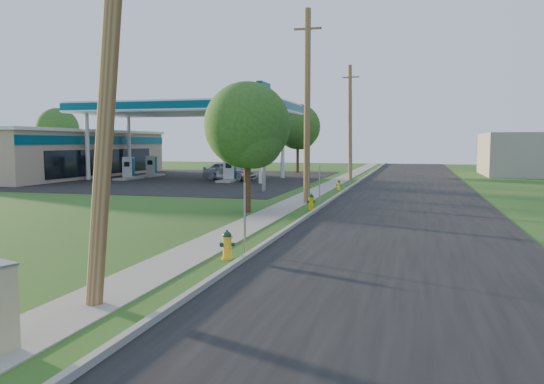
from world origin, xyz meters
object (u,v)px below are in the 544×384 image
object	(u,v)px
fuel_pump_se	(245,170)
tree_back	(58,130)
utility_pole_far	(350,122)
price_pylon	(264,105)
tree_lot	(298,128)
hydrant_mid	(311,202)
tree_verge	(249,129)
hydrant_far	(339,185)
utility_pole_mid	(307,106)
fuel_pump_ne	(230,173)
utility_pole_near	(110,49)
car_silver	(229,171)
hydrant_near	(227,245)
fuel_pump_nw	(129,171)
fuel_pump_sw	(152,169)

from	to	relation	value
fuel_pump_se	tree_back	distance (m)	24.91
utility_pole_far	price_pylon	xyz separation A→B (m)	(-3.90, -12.50, 0.63)
tree_lot	utility_pole_far	bearing A→B (deg)	-53.99
tree_back	hydrant_mid	xyz separation A→B (m)	(33.40, -26.23, -4.06)
tree_verge	hydrant_far	distance (m)	12.88
utility_pole_mid	fuel_pump_ne	bearing A→B (deg)	124.40
utility_pole_near	tree_back	bearing A→B (deg)	128.15
tree_back	price_pylon	bearing A→B (deg)	-32.13
fuel_pump_ne	car_silver	distance (m)	1.35
tree_lot	hydrant_far	bearing A→B (deg)	-69.95
utility_pole_mid	hydrant_near	size ratio (longest dim) A/B	12.28
utility_pole_near	hydrant_mid	world-z (taller)	utility_pole_near
utility_pole_far	fuel_pump_nw	world-z (taller)	utility_pole_far
fuel_pump_nw	tree_verge	xyz separation A→B (m)	(16.18, -17.38, 3.00)
fuel_pump_sw	tree_verge	distance (m)	26.98
tree_verge	tree_lot	size ratio (longest dim) A/B	0.82
tree_verge	car_silver	bearing A→B (deg)	112.38
fuel_pump_sw	fuel_pump_nw	bearing A→B (deg)	-90.00
fuel_pump_sw	hydrant_near	bearing A→B (deg)	-58.81
car_silver	price_pylon	bearing A→B (deg)	-130.82
hydrant_far	price_pylon	bearing A→B (deg)	-152.39
utility_pole_near	tree_back	size ratio (longest dim) A/B	1.38
hydrant_near	tree_lot	bearing A→B (deg)	99.76
utility_pole_far	tree_back	xyz separation A→B (m)	(-32.64, 5.55, -0.37)
fuel_pump_nw	tree_lot	world-z (taller)	tree_lot
utility_pole_far	fuel_pump_sw	bearing A→B (deg)	-176.80
fuel_pump_ne	hydrant_mid	world-z (taller)	fuel_pump_ne
fuel_pump_nw	utility_pole_near	bearing A→B (deg)	-60.00
fuel_pump_ne	hydrant_far	size ratio (longest dim) A/B	4.83
utility_pole_mid	car_silver	world-z (taller)	utility_pole_mid
fuel_pump_ne	hydrant_near	distance (m)	28.21
hydrant_mid	hydrant_far	distance (m)	10.51
utility_pole_near	utility_pole_mid	bearing A→B (deg)	90.00
fuel_pump_sw	hydrant_far	xyz separation A→B (m)	(18.46, -9.17, -0.40)
utility_pole_near	tree_verge	world-z (taller)	utility_pole_near
utility_pole_near	hydrant_mid	size ratio (longest dim) A/B	12.43
hydrant_mid	tree_lot	bearing A→B (deg)	103.56
utility_pole_far	tree_back	bearing A→B (deg)	170.35
utility_pole_far	hydrant_near	bearing A→B (deg)	-88.91
hydrant_far	hydrant_near	bearing A→B (deg)	-89.89
fuel_pump_nw	hydrant_far	size ratio (longest dim) A/B	4.83
hydrant_near	utility_pole_mid	bearing A→B (deg)	92.54
tree_verge	hydrant_mid	bearing A→B (deg)	34.51
utility_pole_mid	hydrant_far	xyz separation A→B (m)	(0.56, 7.83, -4.63)
tree_verge	car_silver	world-z (taller)	tree_verge
fuel_pump_ne	fuel_pump_se	distance (m)	4.00
fuel_pump_ne	tree_lot	distance (m)	14.46
utility_pole_near	tree_lot	size ratio (longest dim) A/B	1.34
tree_lot	tree_back	world-z (taller)	tree_lot
utility_pole_far	hydrant_far	xyz separation A→B (m)	(0.56, -10.17, -4.48)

